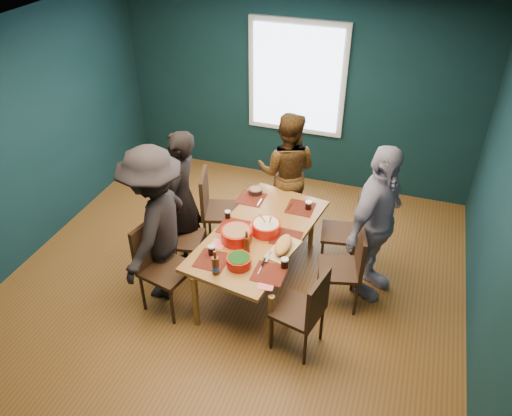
{
  "coord_description": "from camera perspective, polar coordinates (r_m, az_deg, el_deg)",
  "views": [
    {
      "loc": [
        1.59,
        -3.89,
        3.92
      ],
      "look_at": [
        0.21,
        0.16,
        0.97
      ],
      "focal_mm": 35.0,
      "sensor_mm": 36.0,
      "label": 1
    }
  ],
  "objects": [
    {
      "name": "person_back",
      "position": [
        6.2,
        3.56,
        4.11
      ],
      "size": [
        0.82,
        0.67,
        1.57
      ],
      "primitive_type": "imported",
      "rotation": [
        0.0,
        0.0,
        3.24
      ],
      "color": "black",
      "rests_on": "floor"
    },
    {
      "name": "person_right",
      "position": [
        5.25,
        13.48,
        -1.83
      ],
      "size": [
        0.77,
        1.13,
        1.77
      ],
      "primitive_type": "imported",
      "rotation": [
        0.0,
        0.0,
        1.21
      ],
      "color": "white",
      "rests_on": "floor"
    },
    {
      "name": "napkin_b",
      "position": [
        5.18,
        -4.33,
        -4.11
      ],
      "size": [
        0.16,
        0.16,
        0.0
      ],
      "primitive_type": "cube",
      "rotation": [
        0.0,
        0.0,
        -0.06
      ],
      "color": "#FB696B",
      "rests_on": "dining_table"
    },
    {
      "name": "bowl_salad",
      "position": [
        5.18,
        -2.25,
        -3.07
      ],
      "size": [
        0.33,
        0.33,
        0.14
      ],
      "color": "red",
      "rests_on": "dining_table"
    },
    {
      "name": "chair_right_mid",
      "position": [
        5.24,
        10.54,
        -6.19
      ],
      "size": [
        0.52,
        0.52,
        0.94
      ],
      "rotation": [
        0.0,
        0.0,
        0.25
      ],
      "color": "#311F10",
      "rests_on": "floor"
    },
    {
      "name": "cola_glass_d",
      "position": [
        5.52,
        -3.25,
        -0.71
      ],
      "size": [
        0.07,
        0.07,
        0.09
      ],
      "color": "black",
      "rests_on": "dining_table"
    },
    {
      "name": "bowl_dumpling",
      "position": [
        5.28,
        1.17,
        -2.22
      ],
      "size": [
        0.31,
        0.31,
        0.29
      ],
      "color": "red",
      "rests_on": "dining_table"
    },
    {
      "name": "chair_left_near",
      "position": [
        5.22,
        -11.06,
        -5.78
      ],
      "size": [
        0.55,
        0.55,
        1.02
      ],
      "rotation": [
        0.0,
        0.0,
        -0.22
      ],
      "color": "#311F10",
      "rests_on": "floor"
    },
    {
      "name": "beer_bottle_b",
      "position": [
        5.01,
        -1.08,
        -4.13
      ],
      "size": [
        0.06,
        0.06,
        0.25
      ],
      "color": "#49210D",
      "rests_on": "dining_table"
    },
    {
      "name": "person_far_left",
      "position": [
        5.69,
        -8.49,
        1.11
      ],
      "size": [
        0.45,
        0.64,
        1.64
      ],
      "primitive_type": "imported",
      "rotation": [
        0.0,
        0.0,
        4.82
      ],
      "color": "black",
      "rests_on": "floor"
    },
    {
      "name": "chair_left_mid",
      "position": [
        5.66,
        -9.19,
        -2.73
      ],
      "size": [
        0.48,
        0.48,
        0.91
      ],
      "rotation": [
        0.0,
        0.0,
        0.19
      ],
      "color": "#311F10",
      "rests_on": "floor"
    },
    {
      "name": "bowl_herbs",
      "position": [
        4.88,
        -1.97,
        -6.09
      ],
      "size": [
        0.24,
        0.24,
        0.11
      ],
      "color": "red",
      "rests_on": "dining_table"
    },
    {
      "name": "small_bowl",
      "position": [
        5.93,
        -0.07,
        1.97
      ],
      "size": [
        0.16,
        0.16,
        0.07
      ],
      "color": "black",
      "rests_on": "dining_table"
    },
    {
      "name": "cola_glass_a",
      "position": [
        5.02,
        -5.09,
        -4.77
      ],
      "size": [
        0.08,
        0.08,
        0.11
      ],
      "color": "black",
      "rests_on": "dining_table"
    },
    {
      "name": "cola_glass_b",
      "position": [
        4.86,
        3.28,
        -6.26
      ],
      "size": [
        0.08,
        0.08,
        0.11
      ],
      "color": "black",
      "rests_on": "dining_table"
    },
    {
      "name": "chair_right_near",
      "position": [
        4.72,
        5.84,
        -11.24
      ],
      "size": [
        0.5,
        0.5,
        0.94
      ],
      "rotation": [
        0.0,
        0.0,
        -0.22
      ],
      "color": "#311F10",
      "rests_on": "floor"
    },
    {
      "name": "room",
      "position": [
        5.13,
        -1.84,
        4.74
      ],
      "size": [
        5.01,
        5.01,
        2.71
      ],
      "color": "brown",
      "rests_on": "ground"
    },
    {
      "name": "napkin_c",
      "position": [
        4.71,
        1.15,
        -8.75
      ],
      "size": [
        0.16,
        0.16,
        0.0
      ],
      "primitive_type": "cube",
      "rotation": [
        0.0,
        0.0,
        0.12
      ],
      "color": "#FB696B",
      "rests_on": "dining_table"
    },
    {
      "name": "chair_left_far",
      "position": [
        5.97,
        -4.82,
        0.43
      ],
      "size": [
        0.56,
        0.56,
        1.0
      ],
      "rotation": [
        0.0,
        0.0,
        0.29
      ],
      "color": "#311F10",
      "rests_on": "floor"
    },
    {
      "name": "cola_glass_c",
      "position": [
        5.68,
        6.02,
        0.34
      ],
      "size": [
        0.07,
        0.07,
        0.1
      ],
      "color": "black",
      "rests_on": "dining_table"
    },
    {
      "name": "napkin_a",
      "position": [
        5.27,
        4.19,
        -3.36
      ],
      "size": [
        0.14,
        0.14,
        0.0
      ],
      "primitive_type": "cube",
      "rotation": [
        0.0,
        0.0,
        0.13
      ],
      "color": "#FB696B",
      "rests_on": "dining_table"
    },
    {
      "name": "person_near_left",
      "position": [
        5.21,
        -11.38,
        -1.94
      ],
      "size": [
        0.7,
        1.16,
        1.76
      ],
      "primitive_type": "imported",
      "rotation": [
        0.0,
        0.0,
        4.75
      ],
      "color": "black",
      "rests_on": "floor"
    },
    {
      "name": "dining_table",
      "position": [
        5.37,
        0.39,
        -3.34
      ],
      "size": [
        1.17,
        1.92,
        0.69
      ],
      "rotation": [
        0.0,
        0.0,
        -0.16
      ],
      "color": "olive",
      "rests_on": "floor"
    },
    {
      "name": "cutting_board",
      "position": [
        5.07,
        3.14,
        -4.35
      ],
      "size": [
        0.31,
        0.55,
        0.12
      ],
      "rotation": [
        0.0,
        0.0,
        -0.24
      ],
      "color": "tan",
      "rests_on": "dining_table"
    },
    {
      "name": "beer_bottle_a",
      "position": [
        4.78,
        -4.64,
        -6.58
      ],
      "size": [
        0.07,
        0.07,
        0.27
      ],
      "color": "#49210D",
      "rests_on": "dining_table"
    },
    {
      "name": "chair_right_far",
      "position": [
        5.75,
        10.48,
        -2.17
      ],
      "size": [
        0.48,
        0.48,
        0.92
      ],
      "rotation": [
        0.0,
        0.0,
        0.16
      ],
      "color": "#311F10",
      "rests_on": "floor"
    }
  ]
}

